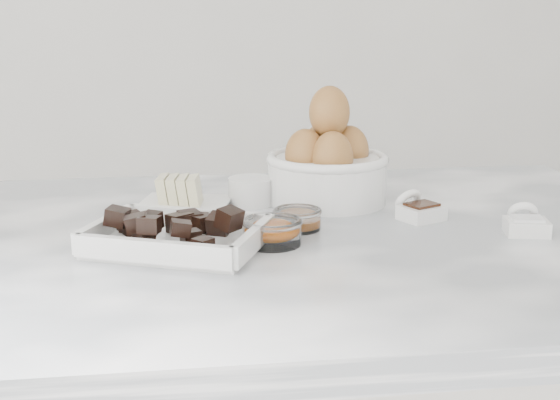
# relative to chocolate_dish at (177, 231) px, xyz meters

# --- Properties ---
(marble_slab) EXTENTS (1.20, 0.80, 0.04)m
(marble_slab) POSITION_rel_chocolate_dish_xyz_m (0.13, 0.05, -0.04)
(marble_slab) COLOR white
(marble_slab) RESTS_ON cabinet
(chocolate_dish) EXTENTS (0.27, 0.24, 0.06)m
(chocolate_dish) POSITION_rel_chocolate_dish_xyz_m (0.00, 0.00, 0.00)
(chocolate_dish) COLOR white
(chocolate_dish) RESTS_ON marble_slab
(butter_plate) EXTENTS (0.16, 0.16, 0.06)m
(butter_plate) POSITION_rel_chocolate_dish_xyz_m (0.01, 0.18, -0.00)
(butter_plate) COLOR white
(butter_plate) RESTS_ON marble_slab
(sugar_ramekin) EXTENTS (0.07, 0.07, 0.04)m
(sugar_ramekin) POSITION_rel_chocolate_dish_xyz_m (0.12, 0.22, 0.00)
(sugar_ramekin) COLOR white
(sugar_ramekin) RESTS_ON marble_slab
(egg_bowl) EXTENTS (0.20, 0.20, 0.19)m
(egg_bowl) POSITION_rel_chocolate_dish_xyz_m (0.24, 0.22, 0.04)
(egg_bowl) COLOR white
(egg_bowl) RESTS_ON marble_slab
(honey_bowl) EXTENTS (0.07, 0.07, 0.03)m
(honey_bowl) POSITION_rel_chocolate_dish_xyz_m (0.17, 0.07, -0.01)
(honey_bowl) COLOR white
(honey_bowl) RESTS_ON marble_slab
(zest_bowl) EXTENTS (0.08, 0.08, 0.04)m
(zest_bowl) POSITION_rel_chocolate_dish_xyz_m (0.12, 0.00, -0.00)
(zest_bowl) COLOR white
(zest_bowl) RESTS_ON marble_slab
(vanilla_spoon) EXTENTS (0.08, 0.09, 0.05)m
(vanilla_spoon) POSITION_rel_chocolate_dish_xyz_m (0.35, 0.10, -0.01)
(vanilla_spoon) COLOR white
(vanilla_spoon) RESTS_ON marble_slab
(salt_spoon) EXTENTS (0.07, 0.08, 0.04)m
(salt_spoon) POSITION_rel_chocolate_dish_xyz_m (0.48, 0.01, -0.01)
(salt_spoon) COLOR white
(salt_spoon) RESTS_ON marble_slab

